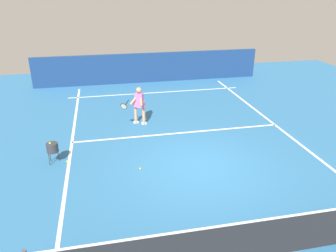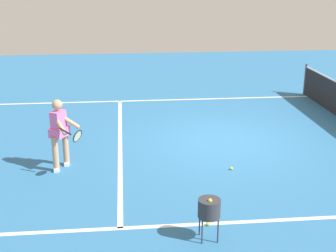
# 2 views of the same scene
# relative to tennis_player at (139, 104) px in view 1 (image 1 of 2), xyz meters

# --- Properties ---
(ground_plane) EXTENTS (27.04, 27.04, 0.00)m
(ground_plane) POSITION_rel_tennis_player_xyz_m (-1.39, 3.86, -0.85)
(ground_plane) COLOR teal
(court_back_wall) EXTENTS (13.06, 0.24, 1.68)m
(court_back_wall) POSITION_rel_tennis_player_xyz_m (-1.39, -6.25, -0.01)
(court_back_wall) COLOR navy
(court_back_wall) RESTS_ON ground
(baseline_marking) EXTENTS (9.06, 0.10, 0.01)m
(baseline_marking) POSITION_rel_tennis_player_xyz_m (-1.39, -4.05, -0.84)
(baseline_marking) COLOR white
(baseline_marking) RESTS_ON ground
(service_line_marking) EXTENTS (8.06, 0.10, 0.01)m
(service_line_marking) POSITION_rel_tennis_player_xyz_m (-1.39, 1.25, -0.84)
(service_line_marking) COLOR white
(service_line_marking) RESTS_ON ground
(sideline_left_marking) EXTENTS (0.10, 18.80, 0.01)m
(sideline_left_marking) POSITION_rel_tennis_player_xyz_m (-5.42, 3.86, -0.84)
(sideline_left_marking) COLOR white
(sideline_left_marking) RESTS_ON ground
(sideline_right_marking) EXTENTS (0.10, 18.80, 0.01)m
(sideline_right_marking) POSITION_rel_tennis_player_xyz_m (2.63, 3.86, -0.84)
(sideline_right_marking) COLOR white
(sideline_right_marking) RESTS_ON ground
(court_net) EXTENTS (8.74, 0.08, 1.08)m
(court_net) POSITION_rel_tennis_player_xyz_m (-1.39, 7.68, -0.34)
(court_net) COLOR #4C4C51
(court_net) RESTS_ON ground
(tennis_player) EXTENTS (1.07, 0.79, 1.55)m
(tennis_player) POSITION_rel_tennis_player_xyz_m (0.00, 0.00, 0.00)
(tennis_player) COLOR tan
(tennis_player) RESTS_ON ground
(tennis_ball_near) EXTENTS (0.07, 0.07, 0.07)m
(tennis_ball_near) POSITION_rel_tennis_player_xyz_m (2.69, 2.72, -0.81)
(tennis_ball_near) COLOR #D1E533
(tennis_ball_near) RESTS_ON ground
(tennis_ball_mid) EXTENTS (0.07, 0.07, 0.07)m
(tennis_ball_mid) POSITION_rel_tennis_player_xyz_m (0.44, 3.65, -0.81)
(tennis_ball_mid) COLOR #D1E533
(tennis_ball_mid) RESTS_ON ground
(ball_hopper) EXTENTS (0.36, 0.36, 0.74)m
(ball_hopper) POSITION_rel_tennis_player_xyz_m (3.09, 2.66, -0.30)
(ball_hopper) COLOR #333338
(ball_hopper) RESTS_ON ground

